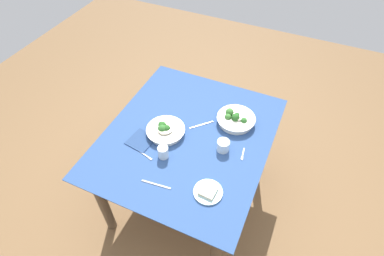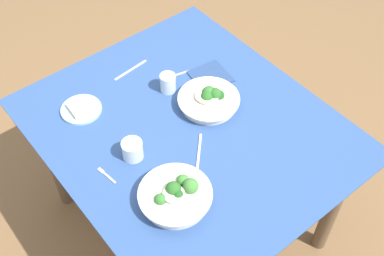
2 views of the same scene
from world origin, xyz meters
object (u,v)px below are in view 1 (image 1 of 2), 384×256
at_px(broccoli_bowl_far, 236,119).
at_px(fork_by_near_bowl, 243,155).
at_px(water_glass_side, 163,152).
at_px(broccoli_bowl_near, 165,130).
at_px(table_knife_left, 156,184).
at_px(fork_by_far_bowl, 146,156).
at_px(table_knife_right, 201,125).
at_px(water_glass_center, 223,146).
at_px(bread_side_plate, 208,192).
at_px(napkin_folded_upper, 141,140).

height_order(broccoli_bowl_far, fork_by_near_bowl, broccoli_bowl_far).
bearing_deg(fork_by_near_bowl, water_glass_side, -72.61).
xyz_separation_m(broccoli_bowl_near, fork_by_near_bowl, (-0.04, 0.55, -0.03)).
bearing_deg(table_knife_left, fork_by_near_bowl, 40.58).
relative_size(fork_by_far_bowl, table_knife_right, 0.61).
height_order(water_glass_center, fork_by_near_bowl, water_glass_center).
distance_m(broccoli_bowl_near, bread_side_plate, 0.55).
distance_m(fork_by_near_bowl, table_knife_left, 0.59).
height_order(water_glass_center, table_knife_right, water_glass_center).
xyz_separation_m(fork_by_far_bowl, napkin_folded_upper, (-0.10, -0.10, 0.00)).
bearing_deg(fork_by_near_bowl, broccoli_bowl_near, -94.01).
bearing_deg(water_glass_side, fork_by_far_bowl, -65.95).
distance_m(broccoli_bowl_far, table_knife_left, 0.74).
bearing_deg(bread_side_plate, broccoli_bowl_far, -176.35).
height_order(bread_side_plate, fork_by_far_bowl, bread_side_plate).
relative_size(water_glass_side, napkin_folded_upper, 0.51).
xyz_separation_m(water_glass_center, table_knife_right, (-0.15, -0.21, -0.04)).
bearing_deg(broccoli_bowl_near, table_knife_left, 19.73).
bearing_deg(fork_by_near_bowl, bread_side_plate, -23.88).
xyz_separation_m(bread_side_plate, table_knife_left, (0.08, -0.31, -0.01)).
xyz_separation_m(broccoli_bowl_far, water_glass_side, (0.48, -0.32, 0.01)).
distance_m(water_glass_center, table_knife_right, 0.26).
distance_m(bread_side_plate, fork_by_far_bowl, 0.47).
relative_size(bread_side_plate, water_glass_center, 2.10).
bearing_deg(broccoli_bowl_near, fork_by_near_bowl, 93.93).
bearing_deg(table_knife_right, broccoli_bowl_far, 164.38).
bearing_deg(water_glass_center, table_knife_left, -33.06).
bearing_deg(broccoli_bowl_far, water_glass_side, -34.28).
relative_size(bread_side_plate, table_knife_left, 0.93).
distance_m(water_glass_side, table_knife_right, 0.38).
bearing_deg(fork_by_far_bowl, water_glass_center, 44.83).
distance_m(table_knife_right, napkin_folded_upper, 0.44).
distance_m(broccoli_bowl_near, table_knife_left, 0.42).
bearing_deg(fork_by_near_bowl, fork_by_far_bowl, -72.84).
relative_size(broccoli_bowl_far, table_knife_right, 1.51).
distance_m(broccoli_bowl_near, fork_by_far_bowl, 0.23).
xyz_separation_m(fork_by_near_bowl, table_knife_right, (-0.14, -0.35, -0.00)).
bearing_deg(water_glass_side, water_glass_center, 122.28).
bearing_deg(fork_by_near_bowl, water_glass_center, -93.18).
xyz_separation_m(bread_side_plate, water_glass_center, (-0.34, -0.03, 0.03)).
relative_size(water_glass_side, fork_by_far_bowl, 0.76).
relative_size(broccoli_bowl_far, table_knife_left, 1.46).
distance_m(water_glass_center, fork_by_far_bowl, 0.50).
distance_m(broccoli_bowl_far, napkin_folded_upper, 0.67).
bearing_deg(broccoli_bowl_far, bread_side_plate, 3.65).
xyz_separation_m(broccoli_bowl_far, napkin_folded_upper, (0.42, -0.52, -0.03)).
bearing_deg(water_glass_side, table_knife_right, 161.93).
bearing_deg(table_knife_left, water_glass_center, 50.95).
relative_size(broccoli_bowl_far, fork_by_far_bowl, 2.47).
bearing_deg(broccoli_bowl_far, broccoli_bowl_near, -54.07).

